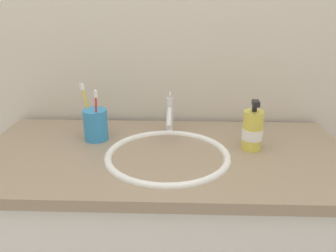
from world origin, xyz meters
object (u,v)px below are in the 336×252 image
toothbrush_cup (96,125)px  soap_dispenser (253,130)px  faucet (170,115)px  toothbrush_red (96,112)px  toothbrush_yellow (87,106)px

toothbrush_cup → soap_dispenser: bearing=-6.6°
toothbrush_cup → faucet: bearing=13.0°
toothbrush_cup → soap_dispenser: 0.53m
toothbrush_cup → toothbrush_red: 0.06m
toothbrush_yellow → toothbrush_red: 0.06m
toothbrush_cup → soap_dispenser: (0.52, -0.06, 0.01)m
faucet → toothbrush_cup: bearing=-167.0°
toothbrush_yellow → soap_dispenser: 0.56m
toothbrush_cup → toothbrush_yellow: toothbrush_yellow is taller
faucet → toothbrush_cup: 0.26m
toothbrush_yellow → faucet: bearing=6.2°
toothbrush_cup → toothbrush_red: bearing=-64.1°
faucet → toothbrush_yellow: (-0.28, -0.03, 0.04)m
faucet → toothbrush_cup: (-0.25, -0.06, -0.02)m
toothbrush_red → soap_dispenser: toothbrush_red is taller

